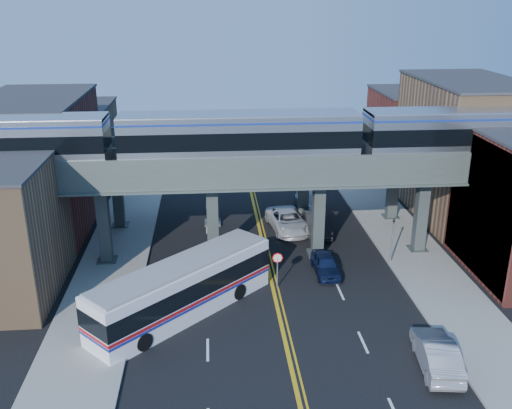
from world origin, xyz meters
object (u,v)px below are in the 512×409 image
at_px(stop_sign, 277,264).
at_px(transit_bus, 183,289).
at_px(car_lane_a, 326,264).
at_px(car_parked_curb, 437,353).
at_px(car_lane_c, 288,221).
at_px(transit_train, 240,137).
at_px(car_lane_d, 309,202).
at_px(car_lane_b, 316,222).
at_px(traffic_signal, 393,235).

relative_size(stop_sign, transit_bus, 0.23).
relative_size(car_lane_a, car_parked_curb, 0.81).
bearing_deg(car_lane_c, transit_bus, -130.44).
relative_size(transit_train, car_lane_d, 9.30).
height_order(transit_train, car_lane_b, transit_train).
distance_m(transit_bus, car_lane_b, 16.34).
distance_m(car_lane_a, car_lane_d, 13.00).
relative_size(transit_train, traffic_signal, 12.76).
xyz_separation_m(car_lane_b, car_lane_c, (-2.33, 0.72, -0.05)).
relative_size(transit_bus, car_lane_b, 2.13).
distance_m(transit_train, car_lane_a, 11.06).
relative_size(transit_train, car_parked_curb, 10.14).
relative_size(stop_sign, car_lane_a, 0.63).
bearing_deg(car_lane_b, car_lane_c, 163.58).
height_order(car_lane_d, car_parked_curb, car_parked_curb).
height_order(car_lane_a, car_lane_b, car_lane_b).
bearing_deg(traffic_signal, transit_train, 169.81).
distance_m(traffic_signal, car_lane_b, 7.96).
relative_size(transit_train, stop_sign, 19.90).
bearing_deg(car_lane_c, car_lane_d, 52.84).
relative_size(transit_bus, car_lane_d, 2.04).
xyz_separation_m(transit_bus, car_lane_a, (10.00, 4.71, -1.01)).
relative_size(traffic_signal, transit_bus, 0.36).
bearing_deg(traffic_signal, transit_bus, -158.76).
bearing_deg(car_parked_curb, car_lane_a, -64.65).
height_order(traffic_signal, car_lane_c, traffic_signal).
bearing_deg(car_lane_a, car_parked_curb, -72.83).
relative_size(stop_sign, car_lane_b, 0.49).
distance_m(car_lane_a, car_lane_c, 8.50).
relative_size(traffic_signal, car_lane_c, 0.68).
bearing_deg(transit_bus, traffic_signal, -22.12).
distance_m(transit_train, car_lane_b, 11.73).
xyz_separation_m(traffic_signal, car_lane_a, (-5.17, -1.19, -1.59)).
height_order(traffic_signal, transit_bus, traffic_signal).
bearing_deg(car_lane_d, stop_sign, -105.31).
xyz_separation_m(transit_bus, car_lane_d, (10.97, 17.67, -0.91)).
xyz_separation_m(stop_sign, car_lane_a, (3.73, 1.81, -1.05)).
distance_m(transit_bus, car_lane_a, 11.10).
xyz_separation_m(car_lane_a, car_lane_c, (-1.63, 8.34, 0.12)).
xyz_separation_m(car_lane_b, car_parked_curb, (3.06, -19.02, -0.04)).
distance_m(stop_sign, car_lane_c, 10.41).
distance_m(car_lane_c, car_parked_curb, 20.46).
height_order(transit_bus, car_lane_d, transit_bus).
distance_m(car_lane_b, car_lane_d, 5.35).
bearing_deg(car_lane_a, traffic_signal, 11.80).
distance_m(car_lane_d, car_parked_curb, 24.52).
distance_m(stop_sign, car_lane_d, 15.54).
height_order(transit_train, car_lane_d, transit_train).
relative_size(car_lane_a, car_lane_b, 0.78).
bearing_deg(car_lane_b, car_lane_a, -94.61).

